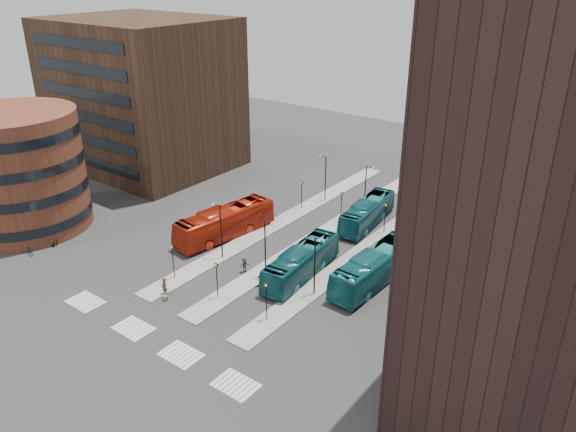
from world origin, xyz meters
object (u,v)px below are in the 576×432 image
Objects in this scene: teal_bus_b at (367,213)px; commuter_c at (244,265)px; teal_bus_d at (463,184)px; bicycle_near at (29,250)px; commuter_a at (201,241)px; suitcase at (165,298)px; traveller at (164,287)px; teal_bus_a at (302,262)px; commuter_b at (261,279)px; teal_bus_c at (374,267)px; bicycle_far at (56,240)px; red_bus at (225,222)px; bicycle_mid at (49,242)px.

teal_bus_b reaches higher than commuter_c.
teal_bus_d reaches higher than bicycle_near.
commuter_a is 0.90× the size of bicycle_near.
suitcase is 1.19m from traveller.
teal_bus_a reaches higher than commuter_b.
teal_bus_c reaches higher than commuter_c.
traveller is 18.17m from bicycle_far.
teal_bus_d is (17.23, 28.84, -0.19)m from red_bus.
commuter_c is at bearing -25.65° from red_bus.
commuter_a is 16.73m from bicycle_far.
teal_bus_d is 52.25m from bicycle_far.
red_bus reaches higher than bicycle_near.
suitcase is 18.92m from bicycle_mid.
suitcase is at bearing 127.91° from commuter_a.
bicycle_near is at bearing 173.52° from bicycle_mid.
commuter_b is at bearing 99.12° from commuter_c.
suitcase is 18.92m from bicycle_far.
teal_bus_b is at bearing 56.56° from red_bus.
bicycle_mid is 0.83m from bicycle_far.
suitcase is 0.04× the size of teal_bus_a.
teal_bus_c is 19.77m from commuter_a.
teal_bus_a reaches higher than bicycle_mid.
traveller is at bearing -134.47° from teal_bus_c.
traveller is at bearing 6.75° from commuter_c.
commuter_a is (-0.28, -3.64, -1.01)m from red_bus.
commuter_c is 24.16m from bicycle_near.
commuter_b is 25.64m from bicycle_mid.
teal_bus_a is 12.73m from commuter_a.
commuter_a is (-19.12, -4.97, -0.95)m from teal_bus_c.
commuter_b reaches higher than bicycle_near.
teal_bus_a reaches higher than bicycle_near.
commuter_c is at bearing -150.17° from teal_bus_c.
teal_bus_c is at bearing 21.73° from teal_bus_a.
bicycle_mid is at bearing 10.78° from bicycle_near.
commuter_b is (-2.11, -3.97, -0.83)m from teal_bus_a.
commuter_a is (-12.59, -1.68, -0.81)m from teal_bus_a.
teal_bus_d is 35.16m from commuter_c.
teal_bus_d reaches higher than commuter_b.
commuter_a is 10.73m from commuter_b.
red_bus is 7.73× the size of bicycle_far.
red_bus reaches higher than commuter_b.
suitcase is 0.28× the size of traveller.
bicycle_near reaches higher than suitcase.
traveller is 9.31m from commuter_b.
bicycle_far is (0.00, 3.25, -0.02)m from bicycle_near.
teal_bus_c is at bearing 146.40° from commuter_c.
teal_bus_b is 7.17× the size of commuter_a.
commuter_b reaches higher than suitcase.
teal_bus_c is 11.32m from commuter_b.
red_bus is at bearing -137.84° from teal_bus_b.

